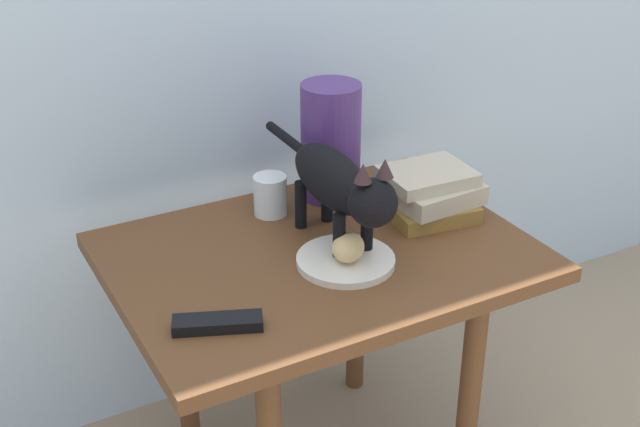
# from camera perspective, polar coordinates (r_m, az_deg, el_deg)

# --- Properties ---
(side_table) EXTENTS (0.80, 0.59, 0.56)m
(side_table) POSITION_cam_1_polar(r_m,az_deg,el_deg) (1.69, 0.00, -4.79)
(side_table) COLOR brown
(side_table) RESTS_ON ground
(plate) EXTENTS (0.19, 0.19, 0.01)m
(plate) POSITION_cam_1_polar(r_m,az_deg,el_deg) (1.60, 1.73, -3.17)
(plate) COLOR silver
(plate) RESTS_ON side_table
(bread_roll) EXTENTS (0.10, 0.10, 0.05)m
(bread_roll) POSITION_cam_1_polar(r_m,az_deg,el_deg) (1.58, 1.90, -2.27)
(bread_roll) COLOR #E0BC7A
(bread_roll) RESTS_ON plate
(cat) EXTENTS (0.09, 0.48, 0.23)m
(cat) POSITION_cam_1_polar(r_m,az_deg,el_deg) (1.61, 1.31, 1.96)
(cat) COLOR black
(cat) RESTS_ON side_table
(book_stack) EXTENTS (0.19, 0.17, 0.10)m
(book_stack) POSITION_cam_1_polar(r_m,az_deg,el_deg) (1.77, 7.44, 1.33)
(book_stack) COLOR olive
(book_stack) RESTS_ON side_table
(green_vase) EXTENTS (0.13, 0.13, 0.25)m
(green_vase) POSITION_cam_1_polar(r_m,az_deg,el_deg) (1.81, 0.72, 4.85)
(green_vase) COLOR #4C2D72
(green_vase) RESTS_ON side_table
(candle_jar) EXTENTS (0.07, 0.07, 0.08)m
(candle_jar) POSITION_cam_1_polar(r_m,az_deg,el_deg) (1.77, -3.35, 1.09)
(candle_jar) COLOR silver
(candle_jar) RESTS_ON side_table
(tv_remote) EXTENTS (0.16, 0.10, 0.02)m
(tv_remote) POSITION_cam_1_polar(r_m,az_deg,el_deg) (1.43, -6.87, -7.30)
(tv_remote) COLOR black
(tv_remote) RESTS_ON side_table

